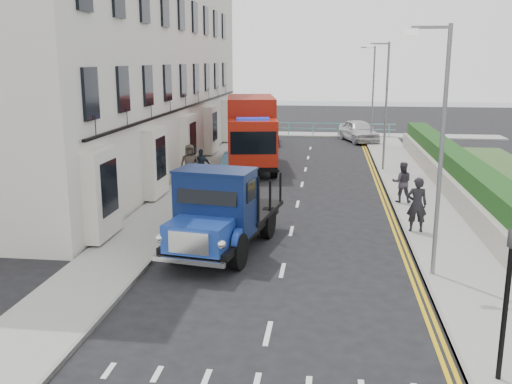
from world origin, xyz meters
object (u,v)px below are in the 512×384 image
object	(u,v)px
red_lorry	(251,131)
lamp_mid	(384,99)
lamp_near	(438,139)
bedford_lorry	(218,217)
parked_car_front	(209,206)
pedestrian_east_near	(417,204)
lamp_far	(371,89)

from	to	relation	value
red_lorry	lamp_mid	bearing A→B (deg)	-11.43
lamp_near	red_lorry	size ratio (longest dim) A/B	0.88
lamp_mid	red_lorry	distance (m)	7.56
lamp_mid	bedford_lorry	size ratio (longest dim) A/B	1.14
lamp_near	parked_car_front	bearing A→B (deg)	148.68
bedford_lorry	parked_car_front	world-z (taller)	bedford_lorry
lamp_near	bedford_lorry	world-z (taller)	lamp_near
lamp_near	red_lorry	distance (m)	17.95
red_lorry	pedestrian_east_near	world-z (taller)	red_lorry
bedford_lorry	pedestrian_east_near	bearing A→B (deg)	34.99
lamp_near	lamp_far	xyz separation A→B (m)	(0.00, 26.00, 0.00)
lamp_near	pedestrian_east_near	distance (m)	5.08
lamp_far	pedestrian_east_near	world-z (taller)	lamp_far
lamp_near	bedford_lorry	size ratio (longest dim) A/B	1.14
lamp_mid	parked_car_front	world-z (taller)	lamp_mid
bedford_lorry	red_lorry	bearing A→B (deg)	103.58
pedestrian_east_near	bedford_lorry	bearing A→B (deg)	24.93
lamp_near	lamp_far	bearing A→B (deg)	90.00
lamp_far	bedford_lorry	distance (m)	25.84
lamp_far	red_lorry	size ratio (longest dim) A/B	0.88
lamp_near	lamp_mid	size ratio (longest dim) A/B	1.00
bedford_lorry	pedestrian_east_near	size ratio (longest dim) A/B	3.13
bedford_lorry	red_lorry	distance (m)	15.25
bedford_lorry	red_lorry	xyz separation A→B (m)	(-1.00, 15.19, 0.85)
lamp_far	parked_car_front	bearing A→B (deg)	-108.80
lamp_near	bedford_lorry	distance (m)	6.96
red_lorry	parked_car_front	size ratio (longest dim) A/B	1.85
lamp_mid	parked_car_front	xyz separation A→B (m)	(-7.33, -11.54, -3.27)
parked_car_front	red_lorry	bearing A→B (deg)	86.51
lamp_mid	parked_car_front	size ratio (longest dim) A/B	1.63
red_lorry	parked_car_front	bearing A→B (deg)	-99.29
lamp_near	pedestrian_east_near	world-z (taller)	lamp_near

